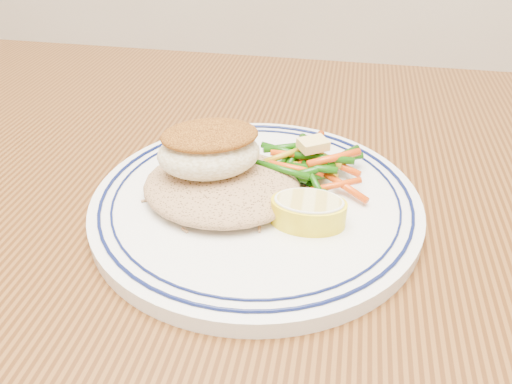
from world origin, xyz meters
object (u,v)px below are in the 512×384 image
(dining_table, at_px, (219,301))
(fish_fillet, at_px, (209,149))
(rice_pilaf, at_px, (222,183))
(vegetable_pile, at_px, (310,163))
(lemon_wedge, at_px, (308,210))
(plate, at_px, (256,201))

(dining_table, height_order, fish_fillet, fish_fillet)
(rice_pilaf, bearing_deg, vegetable_pile, 33.19)
(vegetable_pile, relative_size, lemon_wedge, 1.68)
(plate, bearing_deg, dining_table, -137.63)
(fish_fillet, bearing_deg, rice_pilaf, -26.52)
(lemon_wedge, bearing_deg, dining_table, 179.04)
(dining_table, distance_m, vegetable_pile, 0.17)
(plate, distance_m, lemon_wedge, 0.06)
(rice_pilaf, distance_m, vegetable_pile, 0.09)
(plate, xyz_separation_m, rice_pilaf, (-0.03, -0.00, 0.02))
(vegetable_pile, bearing_deg, plate, -134.28)
(rice_pilaf, xyz_separation_m, fish_fillet, (-0.01, 0.01, 0.03))
(fish_fillet, height_order, lemon_wedge, fish_fillet)
(dining_table, relative_size, plate, 4.98)
(dining_table, relative_size, rice_pilaf, 10.43)
(rice_pilaf, height_order, vegetable_pile, same)
(dining_table, bearing_deg, vegetable_pile, 44.35)
(rice_pilaf, bearing_deg, dining_table, -93.50)
(plate, relative_size, lemon_wedge, 4.65)
(fish_fillet, bearing_deg, dining_table, -72.16)
(plate, bearing_deg, fish_fillet, 177.13)
(plate, bearing_deg, rice_pilaf, -173.07)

